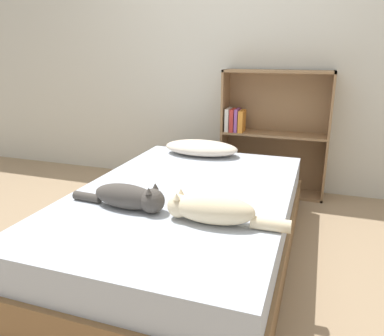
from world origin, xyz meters
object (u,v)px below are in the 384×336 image
object	(u,v)px
bed	(184,223)
bookshelf	(271,132)
pillow	(201,148)
cat_light	(211,209)
cat_dark	(130,197)

from	to	relation	value
bed	bookshelf	xyz separation A→B (m)	(0.34, 1.33, 0.34)
pillow	cat_light	bearing A→B (deg)	-69.95
pillow	cat_dark	distance (m)	1.18
bed	bookshelf	world-z (taller)	bookshelf
pillow	bookshelf	xyz separation A→B (m)	(0.50, 0.51, 0.07)
bookshelf	bed	bearing A→B (deg)	-104.49
cat_dark	bookshelf	xyz separation A→B (m)	(0.52, 1.69, 0.06)
pillow	bed	bearing A→B (deg)	-79.43
bed	cat_dark	size ratio (longest dim) A/B	3.56
cat_light	bed	bearing A→B (deg)	-54.25
cat_light	cat_dark	xyz separation A→B (m)	(-0.46, 0.02, -0.01)
cat_dark	bookshelf	distance (m)	1.77
cat_light	cat_dark	bearing A→B (deg)	-4.10
pillow	cat_light	xyz separation A→B (m)	(0.44, -1.20, 0.01)
bookshelf	pillow	bearing A→B (deg)	-134.40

